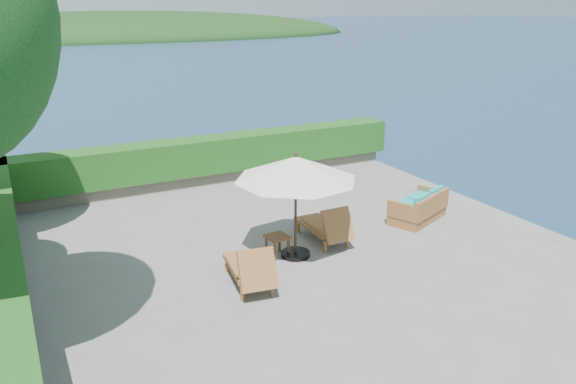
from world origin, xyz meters
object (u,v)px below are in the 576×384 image
side_table (277,239)px  wicker_loveseat (419,208)px  patio_umbrella (296,169)px  lounge_right (326,226)px  lounge_left (250,267)px

side_table → wicker_loveseat: bearing=3.4°
patio_umbrella → lounge_right: 1.83m
lounge_left → wicker_loveseat: (5.06, 1.21, -0.08)m
lounge_right → patio_umbrella: bearing=-159.7°
lounge_right → wicker_loveseat: lounge_right is taller
wicker_loveseat → lounge_right: bearing=159.1°
lounge_right → wicker_loveseat: (2.73, 0.08, -0.08)m
patio_umbrella → side_table: bearing=151.1°
lounge_right → side_table: 1.29m
lounge_left → wicker_loveseat: bearing=22.1°
lounge_left → side_table: lounge_left is taller
side_table → wicker_loveseat: (4.01, 0.24, -0.07)m
patio_umbrella → lounge_right: patio_umbrella is taller
wicker_loveseat → patio_umbrella: bearing=164.0°
lounge_left → lounge_right: 2.58m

